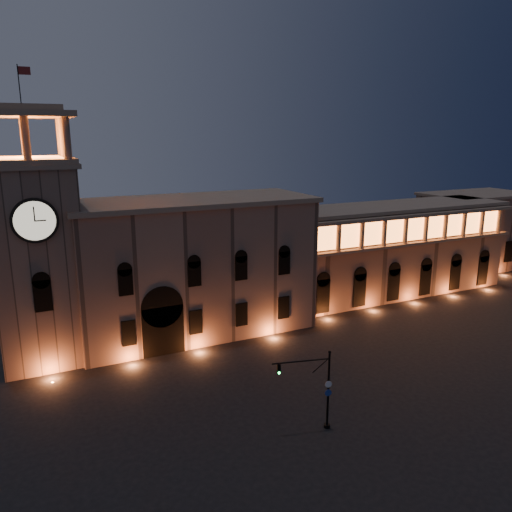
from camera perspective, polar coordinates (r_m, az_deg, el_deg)
name	(u,v)px	position (r m, az deg, el deg)	size (l,w,h in m)	color
ground	(289,404)	(50.65, 3.79, -16.47)	(160.00, 160.00, 0.00)	black
government_building	(194,266)	(65.27, -7.11, -1.18)	(30.80, 12.80, 17.60)	#7F6253
clock_tower	(37,254)	(60.45, -23.71, 0.18)	(9.80, 9.80, 32.40)	#7F6253
colonnade_wing	(390,249)	(83.94, 15.09, 0.80)	(40.60, 11.50, 14.50)	#7A5D4E
secondary_building	(475,231)	(106.37, 23.71, 2.59)	(20.00, 12.00, 14.00)	#7A5D4E
traffic_light	(318,389)	(45.27, 7.15, -14.82)	(5.29, 1.55, 7.43)	black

